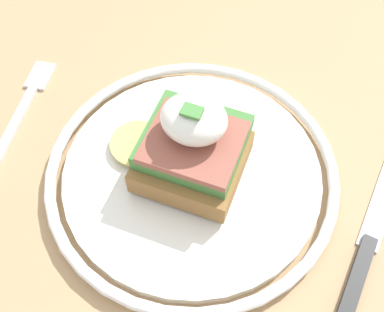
% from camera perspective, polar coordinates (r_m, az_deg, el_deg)
% --- Properties ---
extents(dining_table, '(0.93, 0.76, 0.76)m').
position_cam_1_polar(dining_table, '(0.55, 3.86, -10.04)').
color(dining_table, tan).
rests_on(dining_table, ground_plane).
extents(plate, '(0.26, 0.26, 0.02)m').
position_cam_1_polar(plate, '(0.43, 0.00, -1.99)').
color(plate, silver).
rests_on(plate, dining_table).
extents(sandwich, '(0.12, 0.08, 0.08)m').
position_cam_1_polar(sandwich, '(0.40, -0.09, 1.11)').
color(sandwich, olive).
rests_on(sandwich, plate).
extents(fork, '(0.04, 0.15, 0.00)m').
position_cam_1_polar(fork, '(0.51, -19.58, 4.91)').
color(fork, silver).
rests_on(fork, dining_table).
extents(knife, '(0.04, 0.18, 0.01)m').
position_cam_1_polar(knife, '(0.43, 20.00, -10.23)').
color(knife, '#2D2D2D').
rests_on(knife, dining_table).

